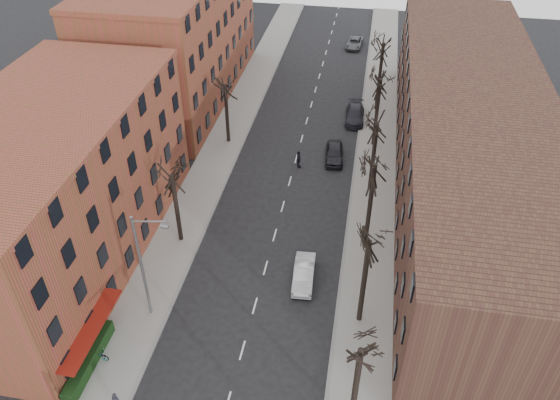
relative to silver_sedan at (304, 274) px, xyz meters
The scene contains 21 objects.
sidewalk_left 22.75m from the silver_sedan, 119.39° to the left, with size 4.00×90.00×0.15m, color gray.
sidewalk_right 20.41m from the silver_sedan, 76.28° to the left, with size 4.00×90.00×0.15m, color gray.
building_left_near 19.88m from the silver_sedan, behind, with size 12.00×26.00×12.00m, color brown.
building_left_far 35.17m from the silver_sedan, 123.62° to the left, with size 12.00×28.00×14.00m, color brown.
building_right 20.07m from the silver_sedan, 49.09° to the left, with size 12.00×50.00×10.00m, color #4E3124.
awning_left 15.58m from the silver_sedan, 143.83° to the right, with size 1.20×7.00×0.15m, color maroon.
hedge 16.25m from the silver_sedan, 141.19° to the right, with size 0.80×6.00×1.00m, color #173311.
tree_right_b 5.51m from the silver_sedan, 35.64° to the right, with size 5.20×5.20×10.80m, color black, non-canonical shape.
tree_right_c 6.59m from the silver_sedan, 47.35° to the left, with size 5.20×5.20×11.60m, color black, non-canonical shape.
tree_right_d 13.58m from the silver_sedan, 70.90° to the left, with size 5.20×5.20×10.00m, color black, non-canonical shape.
tree_right_e 21.30m from the silver_sedan, 77.96° to the left, with size 5.20×5.20×10.80m, color black, non-canonical shape.
tree_right_f 29.17m from the silver_sedan, 81.24° to the left, with size 5.20×5.20×11.60m, color black, non-canonical shape.
tree_left_a 11.15m from the silver_sedan, 165.33° to the left, with size 5.20×5.20×9.50m, color black, non-canonical shape.
tree_left_b 21.69m from the silver_sedan, 119.76° to the left, with size 5.20×5.20×9.50m, color black, non-canonical shape.
streetlight 12.21m from the silver_sedan, 153.04° to the right, with size 2.45×0.22×9.03m.
silver_sedan is the anchor object (origin of this frame).
parked_car_near 17.37m from the silver_sedan, 87.89° to the left, with size 1.78×4.43×1.51m, color black.
parked_car_mid 25.93m from the silver_sedan, 85.27° to the left, with size 2.08×5.11×1.48m, color black.
parked_car_far 47.45m from the silver_sedan, 89.23° to the left, with size 2.12×4.59×1.28m, color #54565B.
pedestrian_crossing 15.61m from the silver_sedan, 99.98° to the left, with size 1.08×0.45×1.84m, color black.
bicycle 15.70m from the silver_sedan, 142.14° to the right, with size 0.58×1.67×0.88m, color gray.
Camera 1 is at (6.54, -14.25, 30.51)m, focal length 35.00 mm.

